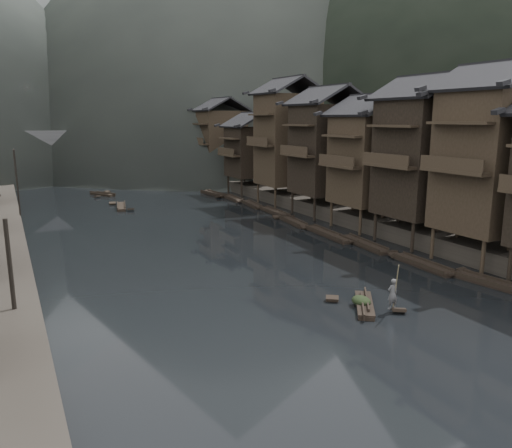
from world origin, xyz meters
TOP-DOWN VIEW (x-y plane):
  - water at (0.00, 0.00)m, footprint 300.00×300.00m
  - right_bank at (35.00, 40.00)m, footprint 40.00×200.00m
  - stilt_houses at (17.28, 18.95)m, footprint 9.00×67.60m
  - moored_sampans at (11.87, 27.06)m, footprint 3.51×73.13m
  - midriver_boats at (-3.37, 41.61)m, footprint 3.15×17.33m
  - stone_bridge at (-0.00, 72.00)m, footprint 40.00×6.00m
  - hero_sampan at (2.50, -4.67)m, footprint 3.32×4.21m
  - cargo_heap at (2.37, -4.50)m, footprint 1.02×1.33m
  - boatman at (3.43, -5.99)m, footprint 0.70×0.48m
  - bamboo_pole at (3.63, -5.99)m, footprint 1.47×1.86m

SIDE VIEW (x-z plane):
  - water at x=0.00m, z-range 0.00..0.00m
  - midriver_boats at x=-3.37m, z-range -0.02..0.43m
  - hero_sampan at x=2.50m, z-range -0.01..0.42m
  - moored_sampans at x=11.87m, z-range -0.03..0.44m
  - cargo_heap at x=2.37m, z-range 0.43..1.04m
  - right_bank at x=35.00m, z-range 0.00..1.80m
  - boatman at x=3.43m, z-range 0.43..2.28m
  - bamboo_pole at x=3.63m, z-range 2.28..6.08m
  - stone_bridge at x=0.00m, z-range 0.61..9.61m
  - stilt_houses at x=17.28m, z-range 0.85..17.39m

